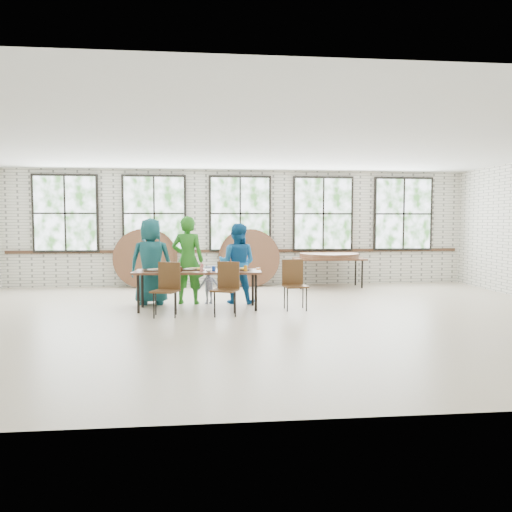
% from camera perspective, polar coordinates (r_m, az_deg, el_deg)
% --- Properties ---
extents(room, '(12.00, 12.00, 12.00)m').
position_cam_1_polar(room, '(13.02, -1.83, 4.66)').
color(room, beige).
rests_on(room, ground).
extents(dining_table, '(2.45, 0.95, 0.74)m').
position_cam_1_polar(dining_table, '(9.55, -6.67, -1.98)').
color(dining_table, brown).
rests_on(dining_table, ground).
extents(chair_near_left, '(0.54, 0.53, 0.95)m').
position_cam_1_polar(chair_near_left, '(8.99, -10.11, -3.22)').
color(chair_near_left, '#54361C').
rests_on(chair_near_left, ground).
extents(chair_near_right, '(0.55, 0.54, 0.95)m').
position_cam_1_polar(chair_near_right, '(8.98, -3.38, -3.18)').
color(chair_near_right, '#54361C').
rests_on(chair_near_right, ground).
extents(chair_spare, '(0.46, 0.45, 0.95)m').
position_cam_1_polar(chair_spare, '(9.54, 4.35, -2.75)').
color(chair_spare, '#54361C').
rests_on(chair_spare, ground).
extents(adult_teal, '(0.87, 0.59, 1.74)m').
position_cam_1_polar(adult_teal, '(10.23, -11.89, -0.62)').
color(adult_teal, navy).
rests_on(adult_teal, ground).
extents(adult_green, '(0.72, 0.55, 1.78)m').
position_cam_1_polar(adult_green, '(10.18, -7.81, -0.47)').
color(adult_green, '#27761F').
rests_on(adult_green, ground).
extents(toddler, '(0.57, 0.44, 0.77)m').
position_cam_1_polar(toddler, '(10.23, -5.45, -3.28)').
color(toddler, '#152143').
rests_on(toddler, ground).
extents(adult_blue, '(0.94, 0.83, 1.63)m').
position_cam_1_polar(adult_blue, '(10.20, -2.16, -0.85)').
color(adult_blue, '#155A99').
rests_on(adult_blue, ground).
extents(storage_table, '(1.83, 0.83, 0.74)m').
position_cam_1_polar(storage_table, '(12.80, 8.35, -0.49)').
color(storage_table, brown).
rests_on(storage_table, ground).
extents(tabletop_clutter, '(1.97, 0.64, 0.11)m').
position_cam_1_polar(tabletop_clutter, '(9.51, -5.88, -1.53)').
color(tabletop_clutter, black).
rests_on(tabletop_clutter, dining_table).
extents(round_tops_stacked, '(1.50, 1.50, 0.13)m').
position_cam_1_polar(round_tops_stacked, '(12.79, 8.36, 0.04)').
color(round_tops_stacked, brown).
rests_on(round_tops_stacked, storage_table).
extents(round_tops_leaning, '(4.23, 0.45, 1.49)m').
position_cam_1_polar(round_tops_leaning, '(12.82, -6.67, -0.25)').
color(round_tops_leaning, brown).
rests_on(round_tops_leaning, ground).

